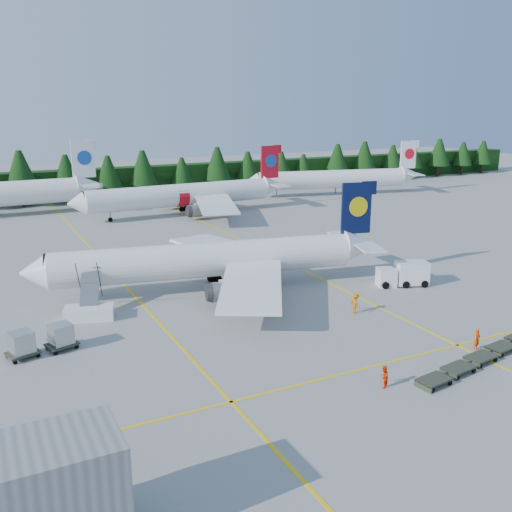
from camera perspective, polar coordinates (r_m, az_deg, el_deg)
name	(u,v)px	position (r m, az deg, el deg)	size (l,w,h in m)	color
ground	(352,332)	(49.55, 9.58, -7.55)	(320.00, 320.00, 0.00)	#9F9F9A
taxi_stripe_a	(129,290)	(61.16, -12.61, -3.29)	(0.25, 120.00, 0.01)	yellow
taxi_stripe_b	(294,266)	(68.45, 3.79, -0.98)	(0.25, 120.00, 0.01)	yellow
taxi_stripe_cross	(399,360)	(45.30, 14.12, -10.04)	(80.00, 0.25, 0.01)	yellow
treeline_hedge	(118,182)	(122.77, -13.66, 7.20)	(220.00, 4.00, 6.00)	black
terminal_building	(52,496)	(27.86, -19.69, -21.66)	(6.00, 4.00, 5.20)	gray
airliner_navy	(200,261)	(58.84, -5.60, -0.48)	(36.18, 29.51, 10.60)	white
airliner_red	(177,196)	(99.89, -7.88, 5.99)	(38.83, 31.92, 11.29)	white
airliner_far_right	(327,179)	(121.73, 7.13, 7.66)	(37.48, 11.09, 11.03)	white
airstairs	(89,309)	(54.01, -16.34, -5.07)	(4.80, 6.51, 3.91)	white
service_truck	(403,274)	(62.65, 14.46, -1.75)	(5.68, 3.67, 2.58)	white
dolly_train	(481,357)	(46.65, 21.56, -9.33)	(14.09, 4.16, 0.14)	#373D2C
uld_pair	(42,339)	(47.57, -20.64, -7.80)	(5.61, 2.66, 1.75)	#373D2C
crew_a	(477,339)	(48.58, 21.24, -7.76)	(0.64, 0.42, 1.76)	#FF3D05
crew_b	(384,377)	(40.72, 12.66, -11.71)	(0.76, 0.59, 1.57)	red
crew_c	(355,303)	(53.64, 9.90, -4.68)	(0.80, 0.54, 1.92)	#DC6404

